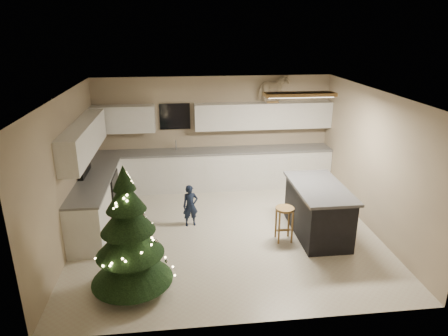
{
  "coord_description": "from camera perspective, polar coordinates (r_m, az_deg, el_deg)",
  "views": [
    {
      "loc": [
        -0.81,
        -6.67,
        3.68
      ],
      "look_at": [
        0.0,
        0.35,
        1.15
      ],
      "focal_mm": 32.0,
      "sensor_mm": 36.0,
      "label": 1
    }
  ],
  "objects": [
    {
      "name": "christmas_tree",
      "position": [
        5.88,
        -13.36,
        -10.21
      ],
      "size": [
        1.22,
        1.18,
        1.95
      ],
      "rotation": [
        0.0,
        0.0,
        -0.37
      ],
      "color": "#3F2816",
      "rests_on": "ground_plane"
    },
    {
      "name": "bar_stool",
      "position": [
        7.23,
        8.64,
        -6.77
      ],
      "size": [
        0.34,
        0.34,
        0.64
      ],
      "rotation": [
        0.0,
        0.0,
        -0.13
      ],
      "color": "olive",
      "rests_on": "ground_plane"
    },
    {
      "name": "cabinetry",
      "position": [
        8.82,
        -6.86,
        0.2
      ],
      "size": [
        5.5,
        3.2,
        2.0
      ],
      "color": "silver",
      "rests_on": "ground_plane"
    },
    {
      "name": "toddler",
      "position": [
        7.73,
        -4.83,
        -5.39
      ],
      "size": [
        0.33,
        0.25,
        0.82
      ],
      "primitive_type": "imported",
      "rotation": [
        0.0,
        0.0,
        0.19
      ],
      "color": "black",
      "rests_on": "ground_plane"
    },
    {
      "name": "rocking_horse",
      "position": [
        9.35,
        7.02,
        11.16
      ],
      "size": [
        0.75,
        0.49,
        0.61
      ],
      "rotation": [
        0.0,
        0.0,
        1.84
      ],
      "color": "olive",
      "rests_on": "cabinetry"
    },
    {
      "name": "ground_plane",
      "position": [
        7.66,
        0.3,
        -9.01
      ],
      "size": [
        5.5,
        5.5,
        0.0
      ],
      "primitive_type": "plane",
      "color": "#BEB3A3"
    },
    {
      "name": "island",
      "position": [
        7.58,
        13.24,
        -5.85
      ],
      "size": [
        0.9,
        1.7,
        0.95
      ],
      "color": "black",
      "rests_on": "ground_plane"
    },
    {
      "name": "room_shell",
      "position": [
        6.99,
        0.51,
        3.68
      ],
      "size": [
        5.52,
        5.02,
        2.61
      ],
      "color": "tan",
      "rests_on": "ground_plane"
    }
  ]
}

